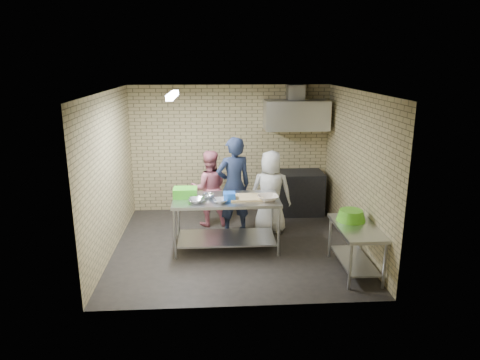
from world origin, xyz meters
name	(u,v)px	position (x,y,z in m)	size (l,w,h in m)	color
floor	(235,245)	(0.00, 0.00, 0.00)	(4.20, 4.20, 0.00)	black
ceiling	(235,91)	(0.00, 0.00, 2.70)	(4.20, 4.20, 0.00)	black
back_wall	(230,149)	(0.00, 2.00, 1.35)	(4.20, 0.06, 2.70)	tan
front_wall	(243,211)	(0.00, -2.00, 1.35)	(4.20, 0.06, 2.70)	tan
left_wall	(110,174)	(-2.10, 0.00, 1.35)	(0.06, 4.00, 2.70)	tan
right_wall	(356,170)	(2.10, 0.00, 1.35)	(0.06, 4.00, 2.70)	tan
prep_table	(226,223)	(-0.15, -0.08, 0.45)	(1.81, 0.91, 0.91)	#A9ACAF
side_counter	(355,249)	(1.80, -1.10, 0.38)	(0.60, 1.20, 0.75)	silver
stove	(294,193)	(1.35, 1.65, 0.45)	(1.20, 0.70, 0.90)	black
range_hood	(296,115)	(1.35, 1.70, 2.10)	(1.30, 0.60, 0.60)	silver
hood_duct	(296,92)	(1.35, 1.85, 2.55)	(0.35, 0.30, 0.30)	#A5A8AD
wall_shelf	(308,122)	(1.65, 1.89, 1.92)	(0.80, 0.20, 0.04)	#3F2B19
fluorescent_fixture	(173,95)	(-1.00, 0.00, 2.64)	(0.10, 1.25, 0.08)	white
green_crate	(185,193)	(-0.85, 0.04, 0.99)	(0.40, 0.30, 0.16)	green
blue_tub	(229,196)	(-0.10, -0.18, 0.97)	(0.20, 0.20, 0.13)	blue
cutting_board	(247,197)	(0.20, -0.10, 0.92)	(0.55, 0.42, 0.03)	tan
mixing_bowl_a	(196,201)	(-0.65, -0.28, 0.94)	(0.28, 0.28, 0.07)	#B5B7BC
mixing_bowl_b	(209,196)	(-0.45, -0.03, 0.94)	(0.22, 0.22, 0.07)	silver
mixing_bowl_c	(221,201)	(-0.25, -0.30, 0.94)	(0.26, 0.26, 0.06)	silver
ceramic_bowl	(268,198)	(0.55, -0.23, 0.95)	(0.35, 0.35, 0.09)	beige
green_basin	(351,215)	(1.78, -0.85, 0.83)	(0.46, 0.46, 0.17)	#59C626
bottle_red	(297,117)	(1.40, 1.89, 2.03)	(0.07, 0.07, 0.18)	#B22619
bottle_green	(316,118)	(1.80, 1.89, 2.02)	(0.06, 0.06, 0.15)	green
man_navy	(234,186)	(0.01, 0.64, 0.92)	(0.67, 0.44, 1.85)	black
woman_pink	(209,188)	(-0.45, 1.06, 0.75)	(0.73, 0.57, 1.51)	#C36778
woman_white	(271,192)	(0.71, 0.63, 0.79)	(0.77, 0.50, 1.58)	silver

